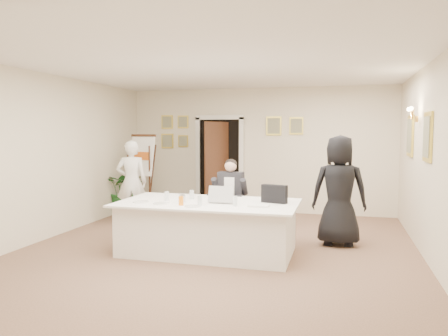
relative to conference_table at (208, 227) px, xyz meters
name	(u,v)px	position (x,y,z in m)	size (l,w,h in m)	color
floor	(215,252)	(0.10, 0.07, -0.39)	(7.00, 7.00, 0.00)	brown
ceiling	(215,65)	(0.10, 0.07, 2.41)	(6.00, 7.00, 0.02)	white
wall_back	(258,150)	(0.10, 3.57, 1.01)	(6.00, 0.10, 2.80)	beige
wall_front	(80,191)	(0.10, -3.43, 1.01)	(6.00, 0.10, 2.80)	beige
wall_left	(43,157)	(-2.90, 0.07, 1.01)	(0.10, 7.00, 2.80)	beige
wall_right	(434,164)	(3.10, 0.07, 1.01)	(0.10, 7.00, 2.80)	beige
doorway	(219,166)	(-0.78, 3.39, 0.65)	(1.14, 0.86, 2.20)	black
pictures_back_wall	(224,130)	(-0.70, 3.54, 1.46)	(3.40, 0.06, 0.80)	#DFC74C
pictures_right_wall	(417,136)	(3.07, 1.27, 1.36)	(0.06, 2.20, 0.80)	#DFC74C
wall_sconce	(413,114)	(3.00, 1.27, 1.71)	(0.20, 0.30, 0.24)	#B4843A
conference_table	(208,227)	(0.00, 0.00, 0.00)	(2.67, 1.43, 0.78)	white
seated_man	(230,198)	(0.08, 1.05, 0.29)	(0.59, 0.63, 1.37)	black
flip_chart	(145,179)	(-2.19, 2.46, 0.41)	(0.62, 0.44, 1.73)	#372111
standing_man	(132,182)	(-2.10, 1.67, 0.43)	(0.60, 0.40, 1.65)	white
standing_woman	(339,191)	(1.90, 0.97, 0.49)	(0.87, 0.56, 1.77)	black
potted_palm	(126,189)	(-2.70, 2.57, 0.16)	(0.99, 0.86, 1.10)	#1E5C22
laptop	(223,193)	(0.23, 0.03, 0.52)	(0.37, 0.38, 0.28)	#B7BABC
laptop_bag	(274,194)	(0.97, 0.17, 0.52)	(0.38, 0.11, 0.27)	black
paper_stack	(259,206)	(0.81, -0.21, 0.40)	(0.29, 0.20, 0.03)	white
plate_left	(141,202)	(-0.95, -0.30, 0.39)	(0.24, 0.24, 0.01)	white
plate_mid	(161,203)	(-0.60, -0.36, 0.39)	(0.23, 0.23, 0.01)	white
plate_near	(193,206)	(-0.08, -0.46, 0.39)	(0.22, 0.22, 0.01)	white
glass_a	(167,196)	(-0.64, -0.04, 0.45)	(0.07, 0.07, 0.14)	silver
glass_b	(200,201)	(-0.01, -0.36, 0.45)	(0.06, 0.06, 0.14)	silver
glass_c	(235,201)	(0.48, -0.25, 0.45)	(0.07, 0.07, 0.14)	silver
glass_d	(192,195)	(-0.32, 0.19, 0.45)	(0.07, 0.07, 0.14)	silver
oj_glass	(181,201)	(-0.28, -0.39, 0.45)	(0.07, 0.07, 0.13)	orange
steel_jug	(182,199)	(-0.36, -0.12, 0.44)	(0.09, 0.09, 0.11)	silver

